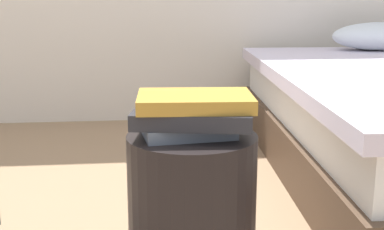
% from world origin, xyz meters
% --- Properties ---
extents(side_table, '(0.34, 0.34, 0.43)m').
position_xyz_m(side_table, '(0.00, 0.00, 0.22)').
color(side_table, black).
rests_on(side_table, ground_plane).
extents(book_slate, '(0.25, 0.18, 0.03)m').
position_xyz_m(book_slate, '(-0.01, -0.00, 0.45)').
color(book_slate, slate).
rests_on(book_slate, side_table).
extents(book_charcoal, '(0.33, 0.23, 0.04)m').
position_xyz_m(book_charcoal, '(-0.00, -0.01, 0.49)').
color(book_charcoal, '#28282D').
rests_on(book_charcoal, book_slate).
extents(book_ochre, '(0.30, 0.22, 0.04)m').
position_xyz_m(book_ochre, '(0.01, 0.00, 0.52)').
color(book_ochre, '#B7842D').
rests_on(book_ochre, book_charcoal).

